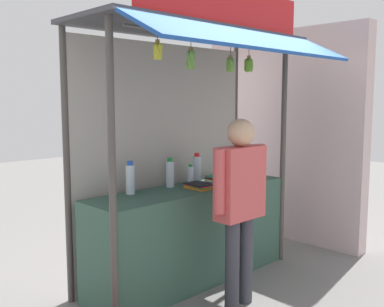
% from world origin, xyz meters
% --- Properties ---
extents(ground_plane, '(20.00, 20.00, 0.00)m').
position_xyz_m(ground_plane, '(0.00, 0.00, 0.00)').
color(ground_plane, slate).
extents(stall_counter, '(2.30, 0.59, 0.97)m').
position_xyz_m(stall_counter, '(0.00, 0.00, 0.48)').
color(stall_counter, '#385B4C').
rests_on(stall_counter, ground).
extents(stall_structure, '(2.50, 1.45, 2.87)m').
position_xyz_m(stall_structure, '(0.00, 0.11, 1.72)').
color(stall_structure, '#4C4742').
rests_on(stall_structure, ground).
extents(water_bottle_right, '(0.08, 0.08, 0.30)m').
position_xyz_m(water_bottle_right, '(-0.12, 0.19, 1.11)').
color(water_bottle_right, silver).
rests_on(water_bottle_right, stall_counter).
extents(water_bottle_mid_right, '(0.09, 0.09, 0.31)m').
position_xyz_m(water_bottle_mid_right, '(-0.62, 0.20, 1.11)').
color(water_bottle_mid_right, silver).
rests_on(water_bottle_mid_right, stall_counter).
extents(water_bottle_front_right, '(0.09, 0.09, 0.32)m').
position_xyz_m(water_bottle_front_right, '(0.25, 0.18, 1.11)').
color(water_bottle_front_right, silver).
rests_on(water_bottle_front_right, stall_counter).
extents(water_bottle_far_right, '(0.06, 0.06, 0.22)m').
position_xyz_m(water_bottle_far_right, '(0.08, 0.11, 1.07)').
color(water_bottle_far_right, silver).
rests_on(water_bottle_far_right, stall_counter).
extents(magazine_stack_left, '(0.23, 0.30, 0.05)m').
position_xyz_m(magazine_stack_left, '(0.03, -0.07, 0.99)').
color(magazine_stack_left, orange).
rests_on(magazine_stack_left, stall_counter).
extents(magazine_stack_far_left, '(0.26, 0.26, 0.09)m').
position_xyz_m(magazine_stack_far_left, '(0.64, -0.18, 1.01)').
color(magazine_stack_far_left, purple).
rests_on(magazine_stack_far_left, stall_counter).
extents(magazine_stack_rear_center, '(0.22, 0.27, 0.08)m').
position_xyz_m(magazine_stack_rear_center, '(0.37, -0.04, 1.01)').
color(magazine_stack_rear_center, white).
rests_on(magazine_stack_rear_center, stall_counter).
extents(banana_bunch_leftmost, '(0.11, 0.10, 0.27)m').
position_xyz_m(banana_bunch_leftmost, '(0.38, -0.40, 2.18)').
color(banana_bunch_leftmost, '#332D23').
extents(banana_bunch_rightmost, '(0.10, 0.10, 0.29)m').
position_xyz_m(banana_bunch_rightmost, '(0.11, -0.40, 2.17)').
color(banana_bunch_rightmost, '#332D23').
extents(banana_bunch_inner_left, '(0.09, 0.09, 0.22)m').
position_xyz_m(banana_bunch_inner_left, '(-0.76, -0.40, 2.23)').
color(banana_bunch_inner_left, '#332D23').
extents(banana_bunch_inner_right, '(0.10, 0.10, 0.28)m').
position_xyz_m(banana_bunch_inner_right, '(-0.40, -0.40, 2.19)').
color(banana_bunch_inner_right, '#332D23').
extents(vendor_person, '(0.64, 0.24, 1.69)m').
position_xyz_m(vendor_person, '(-0.09, -0.70, 1.02)').
color(vendor_person, '#383842').
rests_on(vendor_person, ground).
extents(neighbour_wall, '(0.20, 2.40, 2.75)m').
position_xyz_m(neighbour_wall, '(1.97, 0.30, 1.38)').
color(neighbour_wall, beige).
rests_on(neighbour_wall, ground).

